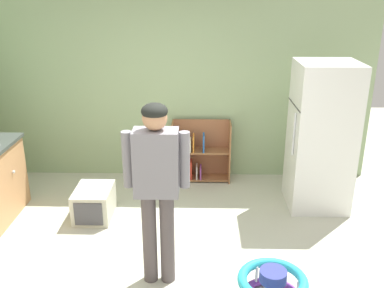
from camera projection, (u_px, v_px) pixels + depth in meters
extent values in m
plane|color=beige|center=(171.00, 273.00, 4.11)|extent=(12.00, 12.00, 0.00)
cube|color=#96AF81|center=(181.00, 82.00, 5.83)|extent=(5.20, 0.06, 2.70)
sphere|color=silver|center=(14.00, 172.00, 4.96)|extent=(0.04, 0.04, 0.04)
cube|color=white|center=(321.00, 137.00, 5.11)|extent=(0.70, 0.68, 1.78)
cylinder|color=silver|center=(294.00, 134.00, 4.92)|extent=(0.02, 0.02, 0.50)
cube|color=#333333|center=(294.00, 105.00, 4.98)|extent=(0.01, 0.67, 0.01)
cube|color=#99643C|center=(173.00, 151.00, 5.94)|extent=(0.02, 0.28, 0.85)
cube|color=#99643C|center=(229.00, 152.00, 5.93)|extent=(0.02, 0.28, 0.85)
cube|color=#985E3E|center=(201.00, 148.00, 6.06)|extent=(0.80, 0.02, 0.85)
cube|color=#99643C|center=(201.00, 178.00, 6.07)|extent=(0.76, 0.24, 0.02)
cube|color=#99643C|center=(201.00, 151.00, 5.93)|extent=(0.76, 0.24, 0.02)
cube|color=#454735|center=(176.00, 169.00, 6.01)|extent=(0.03, 0.17, 0.25)
cube|color=#2756A5|center=(176.00, 145.00, 5.88)|extent=(0.03, 0.17, 0.17)
cube|color=#7F3990|center=(180.00, 170.00, 6.01)|extent=(0.03, 0.17, 0.23)
cube|color=#4B3646|center=(180.00, 143.00, 5.87)|extent=(0.03, 0.17, 0.24)
cube|color=orange|center=(184.00, 171.00, 6.01)|extent=(0.03, 0.17, 0.19)
cube|color=gold|center=(184.00, 143.00, 5.87)|extent=(0.03, 0.17, 0.23)
cube|color=brown|center=(188.00, 172.00, 6.02)|extent=(0.03, 0.17, 0.17)
cube|color=#278244|center=(189.00, 145.00, 5.88)|extent=(0.02, 0.17, 0.17)
cube|color=red|center=(191.00, 169.00, 6.00)|extent=(0.02, 0.17, 0.26)
cube|color=beige|center=(190.00, 145.00, 5.87)|extent=(0.02, 0.17, 0.18)
cube|color=beige|center=(197.00, 172.00, 6.01)|extent=(0.02, 0.17, 0.19)
cube|color=orange|center=(194.00, 143.00, 5.86)|extent=(0.02, 0.17, 0.23)
cube|color=purple|center=(201.00, 172.00, 6.01)|extent=(0.02, 0.17, 0.18)
cube|color=#235AA7|center=(204.00, 143.00, 5.86)|extent=(0.02, 0.17, 0.24)
cylinder|color=#564C4D|center=(150.00, 238.00, 3.87)|extent=(0.13, 0.13, 0.89)
cylinder|color=#564C4D|center=(167.00, 238.00, 3.87)|extent=(0.13, 0.13, 0.89)
cube|color=gray|center=(156.00, 163.00, 3.61)|extent=(0.38, 0.22, 0.58)
cylinder|color=gray|center=(128.00, 159.00, 3.61)|extent=(0.09, 0.09, 0.49)
cylinder|color=gray|center=(185.00, 160.00, 3.60)|extent=(0.09, 0.09, 0.49)
sphere|color=tan|center=(155.00, 118.00, 3.48)|extent=(0.21, 0.21, 0.21)
ellipsoid|color=black|center=(154.00, 111.00, 3.46)|extent=(0.22, 0.22, 0.13)
torus|color=#26A5B8|center=(273.00, 281.00, 3.66)|extent=(0.60, 0.60, 0.08)
cylinder|color=navy|center=(273.00, 276.00, 3.64)|extent=(0.23, 0.23, 0.10)
cylinder|color=silver|center=(256.00, 275.00, 3.87)|extent=(0.02, 0.02, 0.18)
cube|color=beige|center=(94.00, 203.00, 5.05)|extent=(0.42, 0.54, 0.36)
cube|color=#424247|center=(88.00, 214.00, 4.80)|extent=(0.32, 0.01, 0.27)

